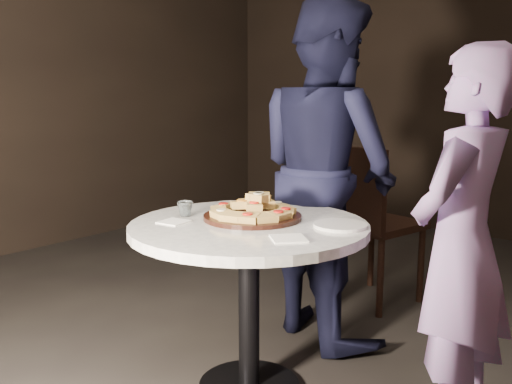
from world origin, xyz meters
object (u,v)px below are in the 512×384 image
table (249,255)px  chair_far (366,214)px  diner_teal (461,246)px  serving_board (252,217)px  focaccia_pile (253,208)px  diner_navy (327,171)px  water_glass (185,209)px

table → chair_far: (-0.12, 1.29, -0.05)m
table → diner_teal: diner_teal is taller
serving_board → focaccia_pile: size_ratio=1.12×
focaccia_pile → diner_navy: size_ratio=0.21×
table → serving_board: serving_board is taller
water_glass → serving_board: bearing=29.1°
diner_teal → chair_far: bearing=-133.8°
serving_board → chair_far: chair_far is taller
table → serving_board: (-0.04, 0.07, 0.16)m
focaccia_pile → chair_far: size_ratio=0.38×
serving_board → diner_navy: (-0.06, 0.71, 0.12)m
focaccia_pile → diner_navy: bearing=94.8°
table → chair_far: size_ratio=1.35×
focaccia_pile → water_glass: 0.32m
table → diner_teal: size_ratio=0.90×
chair_far → diner_navy: diner_navy is taller
chair_far → diner_navy: 0.61m
table → diner_navy: 0.84m
chair_far → diner_navy: (0.02, -0.51, 0.33)m
serving_board → water_glass: 0.31m
serving_board → water_glass: (-0.27, -0.15, 0.03)m
table → chair_far: bearing=95.1°
water_glass → chair_far: bearing=81.9°
serving_board → focaccia_pile: focaccia_pile is taller
table → chair_far: 1.30m
focaccia_pile → chair_far: (-0.08, 1.22, -0.25)m
water_glass → diner_navy: diner_navy is taller
diner_teal → diner_navy: bearing=-115.2°
water_glass → diner_teal: 1.20m
water_glass → table: bearing=14.7°
water_glass → chair_far: 1.41m
water_glass → focaccia_pile: bearing=29.2°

